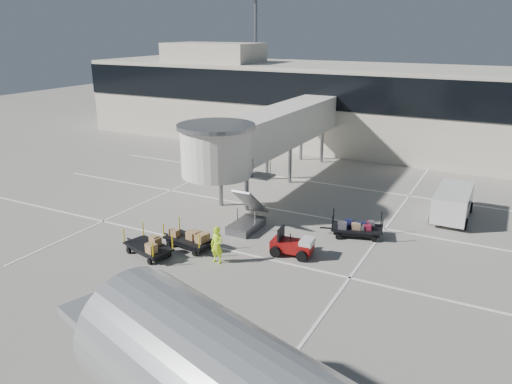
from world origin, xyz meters
TOP-DOWN VIEW (x-y plane):
  - ground at (0.00, 0.00)m, footprint 140.00×140.00m
  - lane_markings at (-0.67, 9.33)m, footprint 40.00×30.00m
  - terminal at (-0.35, 29.94)m, footprint 64.00×12.11m
  - jet_bridge at (-3.97, 12.26)m, footprint 5.70×20.40m
  - baggage_tug at (2.50, 3.11)m, footprint 2.33×1.61m
  - suitcase_cart at (4.85, 7.15)m, footprint 3.64×2.22m
  - box_cart_near at (-2.84, 1.32)m, footprint 3.43×1.73m
  - box_cart_far at (-4.29, -0.54)m, footprint 3.45×2.06m
  - ground_worker at (-0.60, 0.44)m, footprint 0.73×0.50m
  - minivan at (9.26, 12.96)m, footprint 2.22×4.96m
  - belt_loader at (-15.86, 24.00)m, footprint 4.34×1.82m

SIDE VIEW (x-z plane):
  - ground at x=0.00m, z-range 0.00..0.00m
  - lane_markings at x=-0.67m, z-range 0.00..0.02m
  - box_cart_far at x=-4.29m, z-range -0.19..1.13m
  - box_cart_near at x=-2.84m, z-range -0.15..1.17m
  - suitcase_cart at x=4.85m, z-range -0.18..1.22m
  - baggage_tug at x=2.50m, z-range -0.20..1.27m
  - belt_loader at x=-15.86m, z-range -0.25..1.83m
  - ground_worker at x=-0.60m, z-range 0.00..1.96m
  - minivan at x=9.26m, z-range 0.19..2.06m
  - terminal at x=-0.35m, z-range -3.49..11.71m
  - jet_bridge at x=-3.97m, z-range 1.27..7.30m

